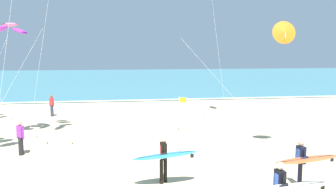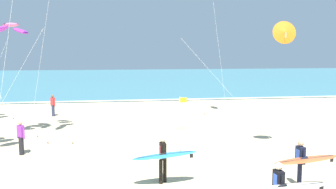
{
  "view_description": "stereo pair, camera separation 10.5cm",
  "coord_description": "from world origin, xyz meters",
  "px_view_note": "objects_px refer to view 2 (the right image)",
  "views": [
    {
      "loc": [
        -3.31,
        -8.51,
        4.72
      ],
      "look_at": [
        -0.83,
        7.14,
        2.83
      ],
      "focal_mm": 38.58,
      "sensor_mm": 36.0,
      "label": 1
    },
    {
      "loc": [
        -3.2,
        -8.53,
        4.72
      ],
      "look_at": [
        -0.83,
        7.14,
        2.83
      ],
      "focal_mm": 38.58,
      "sensor_mm": 36.0,
      "label": 2
    }
  ],
  "objects_px": {
    "kite_arc_rose_low": "(11,29)",
    "bystander_purple_top": "(21,137)",
    "surfer_trailing": "(303,160)",
    "kite_delta_amber_mid": "(284,33)",
    "lifeguard_flag": "(181,111)",
    "surfer_third": "(282,188)",
    "bystander_red_top": "(53,105)",
    "surfer_lead": "(164,156)"
  },
  "relations": [
    {
      "from": "kite_arc_rose_low",
      "to": "bystander_purple_top",
      "type": "height_order",
      "value": "kite_arc_rose_low"
    },
    {
      "from": "surfer_trailing",
      "to": "kite_delta_amber_mid",
      "type": "distance_m",
      "value": 6.53
    },
    {
      "from": "surfer_trailing",
      "to": "lifeguard_flag",
      "type": "height_order",
      "value": "lifeguard_flag"
    },
    {
      "from": "surfer_third",
      "to": "kite_delta_amber_mid",
      "type": "relative_size",
      "value": 0.42
    },
    {
      "from": "kite_delta_amber_mid",
      "to": "lifeguard_flag",
      "type": "relative_size",
      "value": 2.92
    },
    {
      "from": "surfer_trailing",
      "to": "surfer_third",
      "type": "distance_m",
      "value": 2.94
    },
    {
      "from": "kite_delta_amber_mid",
      "to": "bystander_red_top",
      "type": "xyz_separation_m",
      "value": [
        -12.12,
        11.49,
        -4.76
      ]
    },
    {
      "from": "surfer_lead",
      "to": "bystander_red_top",
      "type": "distance_m",
      "value": 16.02
    },
    {
      "from": "bystander_purple_top",
      "to": "surfer_third",
      "type": "bearing_deg",
      "value": -43.15
    },
    {
      "from": "surfer_trailing",
      "to": "kite_delta_amber_mid",
      "type": "height_order",
      "value": "kite_delta_amber_mid"
    },
    {
      "from": "surfer_trailing",
      "to": "lifeguard_flag",
      "type": "xyz_separation_m",
      "value": [
        -2.46,
        9.53,
        0.22
      ]
    },
    {
      "from": "kite_delta_amber_mid",
      "to": "lifeguard_flag",
      "type": "bearing_deg",
      "value": 127.31
    },
    {
      "from": "surfer_lead",
      "to": "lifeguard_flag",
      "type": "xyz_separation_m",
      "value": [
        2.16,
        8.32,
        0.22
      ]
    },
    {
      "from": "kite_arc_rose_low",
      "to": "bystander_purple_top",
      "type": "bearing_deg",
      "value": -72.19
    },
    {
      "from": "bystander_purple_top",
      "to": "surfer_trailing",
      "type": "bearing_deg",
      "value": -29.14
    },
    {
      "from": "kite_arc_rose_low",
      "to": "bystander_purple_top",
      "type": "xyz_separation_m",
      "value": [
        1.1,
        -3.43,
        -5.12
      ]
    },
    {
      "from": "kite_arc_rose_low",
      "to": "surfer_lead",
      "type": "bearing_deg",
      "value": -49.01
    },
    {
      "from": "surfer_trailing",
      "to": "kite_delta_amber_mid",
      "type": "xyz_separation_m",
      "value": [
        1.36,
        4.51,
        4.52
      ]
    },
    {
      "from": "surfer_lead",
      "to": "bystander_purple_top",
      "type": "bearing_deg",
      "value": 141.77
    },
    {
      "from": "kite_delta_amber_mid",
      "to": "kite_arc_rose_low",
      "type": "relative_size",
      "value": 0.98
    },
    {
      "from": "bystander_red_top",
      "to": "lifeguard_flag",
      "type": "distance_m",
      "value": 10.54
    },
    {
      "from": "surfer_lead",
      "to": "kite_delta_amber_mid",
      "type": "distance_m",
      "value": 8.2
    },
    {
      "from": "bystander_purple_top",
      "to": "kite_delta_amber_mid",
      "type": "bearing_deg",
      "value": -6.63
    },
    {
      "from": "kite_delta_amber_mid",
      "to": "lifeguard_flag",
      "type": "height_order",
      "value": "kite_delta_amber_mid"
    },
    {
      "from": "surfer_third",
      "to": "bystander_red_top",
      "type": "xyz_separation_m",
      "value": [
        -8.88,
        18.26,
        -0.24
      ]
    },
    {
      "from": "surfer_lead",
      "to": "lifeguard_flag",
      "type": "relative_size",
      "value": 1.11
    },
    {
      "from": "surfer_lead",
      "to": "surfer_third",
      "type": "xyz_separation_m",
      "value": [
        2.74,
        -3.46,
        -0.0
      ]
    },
    {
      "from": "surfer_lead",
      "to": "surfer_trailing",
      "type": "height_order",
      "value": "same"
    },
    {
      "from": "surfer_lead",
      "to": "surfer_trailing",
      "type": "distance_m",
      "value": 4.78
    },
    {
      "from": "bystander_purple_top",
      "to": "bystander_red_top",
      "type": "bearing_deg",
      "value": 91.04
    },
    {
      "from": "kite_delta_amber_mid",
      "to": "kite_arc_rose_low",
      "type": "distance_m",
      "value": 13.91
    },
    {
      "from": "surfer_third",
      "to": "kite_arc_rose_low",
      "type": "height_order",
      "value": "kite_arc_rose_low"
    },
    {
      "from": "bystander_purple_top",
      "to": "bystander_red_top",
      "type": "height_order",
      "value": "same"
    },
    {
      "from": "kite_delta_amber_mid",
      "to": "bystander_red_top",
      "type": "distance_m",
      "value": 17.37
    },
    {
      "from": "surfer_third",
      "to": "kite_delta_amber_mid",
      "type": "height_order",
      "value": "kite_delta_amber_mid"
    },
    {
      "from": "bystander_purple_top",
      "to": "lifeguard_flag",
      "type": "bearing_deg",
      "value": 24.07
    },
    {
      "from": "kite_delta_amber_mid",
      "to": "bystander_red_top",
      "type": "height_order",
      "value": "kite_delta_amber_mid"
    },
    {
      "from": "surfer_trailing",
      "to": "bystander_purple_top",
      "type": "height_order",
      "value": "surfer_trailing"
    },
    {
      "from": "kite_delta_amber_mid",
      "to": "lifeguard_flag",
      "type": "xyz_separation_m",
      "value": [
        -3.82,
        5.02,
        -4.3
      ]
    },
    {
      "from": "kite_delta_amber_mid",
      "to": "surfer_third",
      "type": "bearing_deg",
      "value": -115.62
    },
    {
      "from": "bystander_purple_top",
      "to": "lifeguard_flag",
      "type": "distance_m",
      "value": 8.9
    },
    {
      "from": "kite_arc_rose_low",
      "to": "bystander_red_top",
      "type": "height_order",
      "value": "kite_arc_rose_low"
    }
  ]
}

